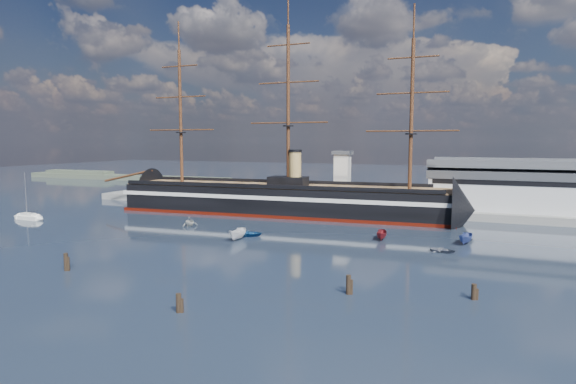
% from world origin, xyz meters
% --- Properties ---
extents(ground, '(600.00, 600.00, 0.00)m').
position_xyz_m(ground, '(0.00, 40.00, 0.00)').
color(ground, '#222A36').
rests_on(ground, ground).
extents(quay, '(180.00, 18.00, 2.00)m').
position_xyz_m(quay, '(10.00, 76.00, 0.00)').
color(quay, slate).
rests_on(quay, ground).
extents(warehouse, '(63.00, 21.00, 11.60)m').
position_xyz_m(warehouse, '(58.00, 80.00, 7.98)').
color(warehouse, '#B7BABC').
rests_on(warehouse, ground).
extents(quay_tower, '(5.00, 5.00, 15.00)m').
position_xyz_m(quay_tower, '(3.00, 73.00, 9.75)').
color(quay_tower, silver).
rests_on(quay_tower, ground).
extents(shoreline, '(120.00, 10.00, 4.00)m').
position_xyz_m(shoreline, '(-139.23, 135.00, 1.45)').
color(shoreline, '#3F4C38').
rests_on(shoreline, ground).
extents(warship, '(113.37, 21.96, 53.94)m').
position_xyz_m(warship, '(-12.01, 60.00, 4.04)').
color(warship, black).
rests_on(warship, ground).
extents(sailboat, '(7.58, 2.56, 11.97)m').
position_xyz_m(sailboat, '(-65.65, 26.88, 0.76)').
color(sailboat, white).
rests_on(sailboat, ground).
extents(motorboat_a, '(7.06, 2.88, 2.78)m').
position_xyz_m(motorboat_a, '(-4.73, 25.05, 0.00)').
color(motorboat_a, white).
rests_on(motorboat_a, ground).
extents(motorboat_b, '(2.34, 3.75, 1.63)m').
position_xyz_m(motorboat_b, '(-4.50, 29.36, 0.00)').
color(motorboat_b, navy).
rests_on(motorboat_b, ground).
extents(motorboat_c, '(6.19, 2.89, 2.39)m').
position_xyz_m(motorboat_c, '(21.99, 36.08, 0.00)').
color(motorboat_c, maroon).
rests_on(motorboat_c, ground).
extents(motorboat_d, '(6.11, 6.96, 2.40)m').
position_xyz_m(motorboat_d, '(-22.77, 34.77, 0.00)').
color(motorboat_d, silver).
rests_on(motorboat_d, ground).
extents(motorboat_e, '(1.27, 2.77, 1.26)m').
position_xyz_m(motorboat_e, '(34.26, 29.40, 0.00)').
color(motorboat_e, slate).
rests_on(motorboat_e, ground).
extents(motorboat_f, '(6.69, 3.51, 2.54)m').
position_xyz_m(motorboat_f, '(37.75, 38.35, 0.00)').
color(motorboat_f, '#344589').
rests_on(motorboat_f, ground).
extents(piling_near_left, '(0.64, 0.64, 3.45)m').
position_xyz_m(piling_near_left, '(-18.13, -5.30, 0.00)').
color(piling_near_left, black).
rests_on(piling_near_left, ground).
extents(piling_near_mid, '(0.64, 0.64, 2.98)m').
position_xyz_m(piling_near_mid, '(8.53, -13.78, 0.00)').
color(piling_near_mid, black).
rests_on(piling_near_mid, ground).
extents(piling_near_right, '(0.64, 0.64, 3.25)m').
position_xyz_m(piling_near_right, '(24.95, 0.28, 0.00)').
color(piling_near_right, black).
rests_on(piling_near_right, ground).
extents(piling_far_right, '(0.64, 0.64, 2.72)m').
position_xyz_m(piling_far_right, '(40.07, 4.19, 0.00)').
color(piling_far_right, black).
rests_on(piling_far_right, ground).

